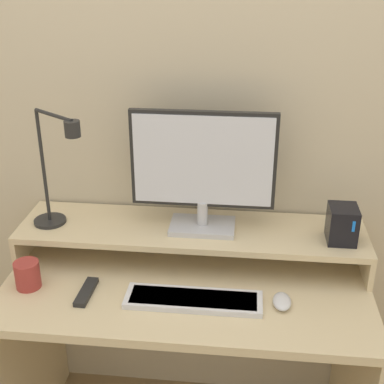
{
  "coord_description": "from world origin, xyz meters",
  "views": [
    {
      "loc": [
        0.18,
        -1.17,
        1.76
      ],
      "look_at": [
        0.02,
        0.33,
        1.06
      ],
      "focal_mm": 50.0,
      "sensor_mm": 36.0,
      "label": 1
    }
  ],
  "objects": [
    {
      "name": "remote_control",
      "position": [
        -0.31,
        0.2,
        0.75
      ],
      "size": [
        0.04,
        0.15,
        0.02
      ],
      "color": "black",
      "rests_on": "desk"
    },
    {
      "name": "desk",
      "position": [
        0.0,
        0.3,
        0.53
      ],
      "size": [
        1.21,
        0.61,
        0.75
      ],
      "color": "beige",
      "rests_on": "ground_plane"
    },
    {
      "name": "wall_back",
      "position": [
        0.0,
        0.64,
        1.25
      ],
      "size": [
        6.0,
        0.05,
        2.5
      ],
      "color": "beige",
      "rests_on": "ground_plane"
    },
    {
      "name": "mouse",
      "position": [
        0.31,
        0.21,
        0.76
      ],
      "size": [
        0.06,
        0.09,
        0.03
      ],
      "color": "silver",
      "rests_on": "desk"
    },
    {
      "name": "mug",
      "position": [
        -0.51,
        0.22,
        0.79
      ],
      "size": [
        0.08,
        0.08,
        0.09
      ],
      "color": "#9E332D",
      "rests_on": "desk"
    },
    {
      "name": "monitor_shelf",
      "position": [
        0.0,
        0.46,
        0.85
      ],
      "size": [
        1.21,
        0.29,
        0.12
      ],
      "color": "beige",
      "rests_on": "desk"
    },
    {
      "name": "monitor",
      "position": [
        0.04,
        0.46,
        1.09
      ],
      "size": [
        0.48,
        0.14,
        0.42
      ],
      "color": "#BCBCC1",
      "rests_on": "monitor_shelf"
    },
    {
      "name": "keyboard",
      "position": [
        0.03,
        0.2,
        0.76
      ],
      "size": [
        0.43,
        0.12,
        0.02
      ],
      "color": "silver",
      "rests_on": "desk"
    },
    {
      "name": "desk_lamp",
      "position": [
        -0.45,
        0.4,
        1.07
      ],
      "size": [
        0.23,
        0.19,
        0.42
      ],
      "color": "black",
      "rests_on": "monitor_shelf"
    },
    {
      "name": "router_dock",
      "position": [
        0.5,
        0.42,
        0.93
      ],
      "size": [
        0.09,
        0.11,
        0.12
      ],
      "color": "black",
      "rests_on": "monitor_shelf"
    }
  ]
}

